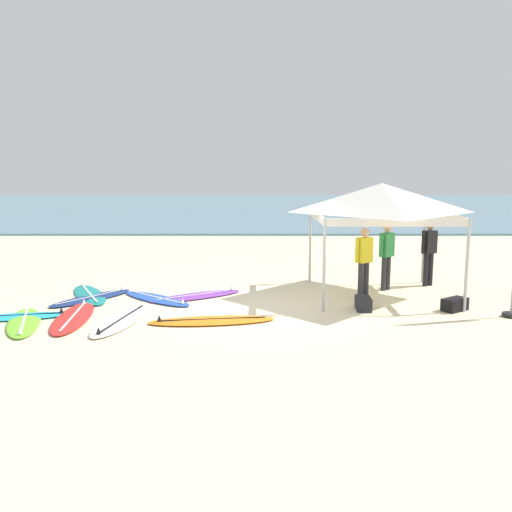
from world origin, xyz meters
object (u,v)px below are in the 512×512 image
(canopy_tent, at_px, (383,198))
(surfboard_purple, at_px, (198,296))
(surfboard_navy, at_px, (93,298))
(person_green, at_px, (388,252))
(surfboard_white, at_px, (123,320))
(gear_bag_near_tent, at_px, (456,304))
(surfboard_blue, at_px, (158,298))
(person_black, at_px, (430,249))
(surfboard_red, at_px, (74,317))
(surfboard_orange, at_px, (212,321))
(surfboard_teal, at_px, (90,294))
(person_yellow, at_px, (365,258))
(gear_bag_by_pole, at_px, (364,303))
(surfboard_cyan, at_px, (19,316))
(surfboard_lime, at_px, (25,322))

(canopy_tent, distance_m, surfboard_purple, 5.05)
(surfboard_navy, distance_m, person_green, 7.40)
(surfboard_white, bearing_deg, surfboard_purple, 58.86)
(gear_bag_near_tent, bearing_deg, surfboard_blue, 171.77)
(surfboard_blue, xyz_separation_m, person_black, (6.95, 1.60, 0.95))
(surfboard_red, height_order, gear_bag_near_tent, gear_bag_near_tent)
(surfboard_red, relative_size, gear_bag_near_tent, 4.37)
(surfboard_red, bearing_deg, surfboard_white, -10.76)
(person_green, relative_size, gear_bag_near_tent, 2.85)
(canopy_tent, height_order, surfboard_white, canopy_tent)
(surfboard_orange, relative_size, person_green, 1.55)
(surfboard_teal, distance_m, person_yellow, 6.75)
(surfboard_purple, relative_size, surfboard_red, 0.90)
(surfboard_white, height_order, surfboard_blue, same)
(gear_bag_near_tent, bearing_deg, surfboard_orange, -170.09)
(gear_bag_near_tent, xyz_separation_m, gear_bag_by_pole, (-2.00, 0.09, 0.00))
(surfboard_white, distance_m, person_black, 8.16)
(gear_bag_by_pole, bearing_deg, surfboard_blue, 169.39)
(surfboard_white, height_order, surfboard_orange, same)
(surfboard_red, bearing_deg, person_green, 20.99)
(surfboard_blue, bearing_deg, surfboard_cyan, -148.76)
(surfboard_orange, bearing_deg, surfboard_navy, 146.93)
(canopy_tent, height_order, person_green, canopy_tent)
(surfboard_navy, distance_m, gear_bag_by_pole, 6.39)
(surfboard_navy, relative_size, person_black, 1.28)
(surfboard_white, distance_m, surfboard_purple, 2.51)
(surfboard_blue, xyz_separation_m, person_yellow, (4.95, 0.18, 0.95))
(surfboard_teal, bearing_deg, surfboard_red, -82.08)
(surfboard_orange, height_order, person_green, person_green)
(surfboard_cyan, distance_m, person_black, 10.14)
(surfboard_white, xyz_separation_m, person_yellow, (5.32, 2.05, 0.95))
(person_yellow, bearing_deg, surfboard_red, -163.86)
(surfboard_teal, distance_m, person_black, 8.82)
(surfboard_red, xyz_separation_m, person_yellow, (6.39, 1.85, 0.95))
(canopy_tent, distance_m, surfboard_lime, 8.44)
(surfboard_red, relative_size, surfboard_navy, 1.20)
(person_green, bearing_deg, surfboard_blue, -169.31)
(surfboard_lime, xyz_separation_m, surfboard_teal, (0.58, 2.46, -0.00))
(surfboard_red, relative_size, person_yellow, 1.53)
(surfboard_navy, bearing_deg, surfboard_teal, 114.49)
(person_yellow, bearing_deg, canopy_tent, 34.97)
(surfboard_purple, xyz_separation_m, surfboard_lime, (-3.24, -2.31, 0.00))
(surfboard_cyan, xyz_separation_m, gear_bag_by_pole, (7.38, 0.71, 0.10))
(surfboard_teal, xyz_separation_m, person_green, (7.43, 0.65, 0.95))
(surfboard_lime, xyz_separation_m, person_black, (9.27, 3.63, 0.95))
(surfboard_orange, bearing_deg, surfboard_white, 178.98)
(surfboard_teal, xyz_separation_m, gear_bag_by_pole, (6.48, -1.32, 0.10))
(person_black, bearing_deg, surfboard_blue, -167.01)
(surfboard_white, bearing_deg, gear_bag_by_pole, 10.82)
(surfboard_lime, relative_size, surfboard_red, 0.91)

